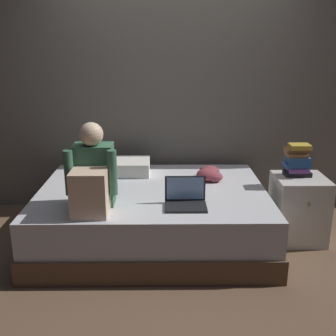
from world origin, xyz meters
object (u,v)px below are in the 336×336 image
object	(u,v)px
laptop	(185,199)
clothes_pile	(210,174)
bed	(153,215)
pillow	(121,167)
nightstand	(298,209)
book_stack	(297,161)
person_sitting	(92,177)

from	to	relation	value
laptop	clothes_pile	xyz separation A→B (m)	(0.26, 0.64, -0.00)
bed	pillow	bearing A→B (deg)	125.50
nightstand	clothes_pile	bearing A→B (deg)	162.82
book_stack	pillow	bearing A→B (deg)	166.24
bed	pillow	world-z (taller)	pillow
person_sitting	laptop	bearing A→B (deg)	2.87
nightstand	book_stack	size ratio (longest dim) A/B	2.07
nightstand	pillow	world-z (taller)	pillow
bed	book_stack	world-z (taller)	book_stack
clothes_pile	person_sitting	bearing A→B (deg)	-145.09
person_sitting	clothes_pile	distance (m)	1.19
bed	laptop	xyz separation A→B (m)	(0.27, -0.39, 0.30)
bed	book_stack	distance (m)	1.36
book_stack	bed	bearing A→B (deg)	-177.23
nightstand	book_stack	world-z (taller)	book_stack
nightstand	laptop	size ratio (longest dim) A/B	1.83
bed	clothes_pile	world-z (taller)	clothes_pile
laptop	book_stack	world-z (taller)	book_stack
pillow	clothes_pile	world-z (taller)	pillow
bed	person_sitting	bearing A→B (deg)	-136.09
person_sitting	clothes_pile	bearing A→B (deg)	34.91
laptop	clothes_pile	world-z (taller)	laptop
pillow	clothes_pile	xyz separation A→B (m)	(0.85, -0.20, -0.01)
person_sitting	pillow	xyz separation A→B (m)	(0.12, 0.87, -0.19)
nightstand	book_stack	xyz separation A→B (m)	(-0.03, 0.05, 0.43)
bed	nightstand	bearing A→B (deg)	0.45
pillow	book_stack	xyz separation A→B (m)	(1.59, -0.39, 0.17)
person_sitting	laptop	xyz separation A→B (m)	(0.71, 0.04, -0.20)
nightstand	clothes_pile	xyz separation A→B (m)	(-0.77, 0.24, 0.25)
nightstand	person_sitting	size ratio (longest dim) A/B	0.90
person_sitting	pillow	size ratio (longest dim) A/B	1.17
nightstand	pillow	distance (m)	1.70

